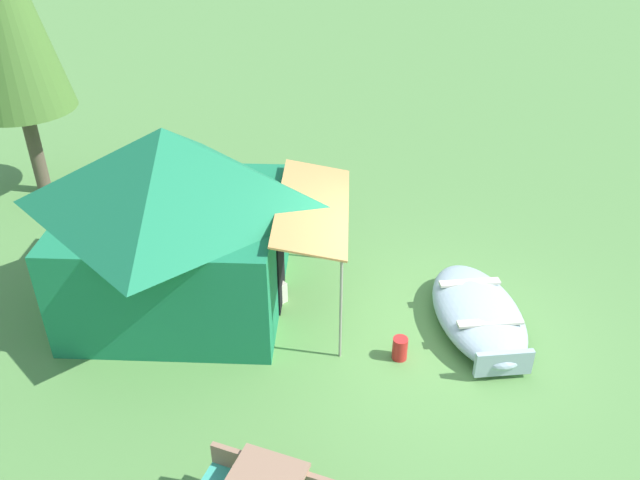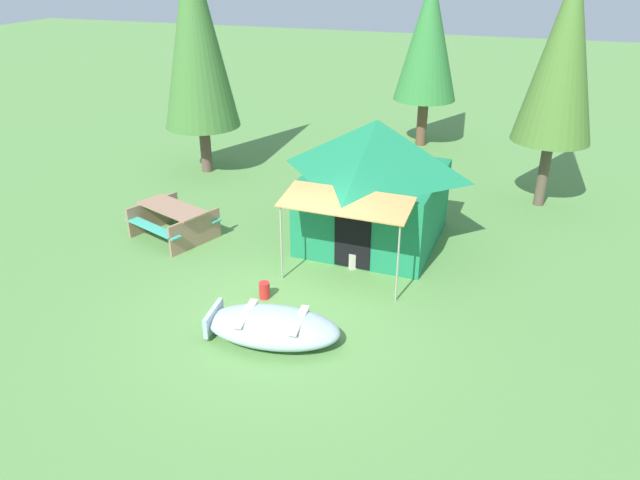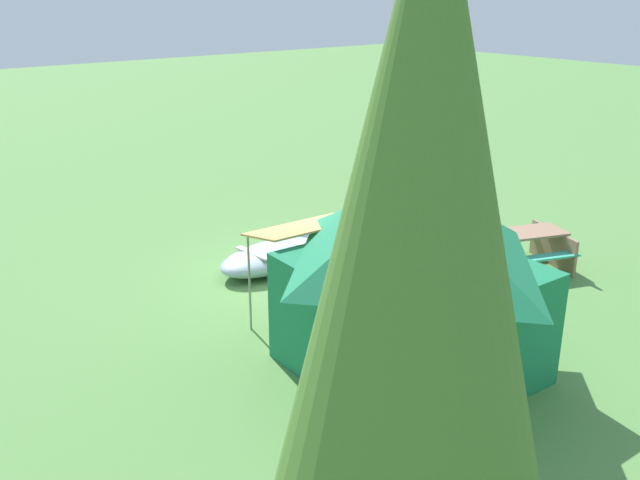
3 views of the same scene
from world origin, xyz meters
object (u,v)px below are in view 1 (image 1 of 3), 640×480
Objects in this scene: canvas_cabin_tent at (174,217)px; fuel_can at (400,348)px; cooler_box at (269,291)px; beached_rowboat at (478,313)px.

canvas_cabin_tent is 3.60m from fuel_can.
cooler_box is 1.36× the size of fuel_can.
canvas_cabin_tent is (0.65, 4.27, 1.18)m from beached_rowboat.
fuel_can is (-1.29, -1.83, -0.00)m from cooler_box.
beached_rowboat is 5.44× the size of cooler_box.
beached_rowboat is at bearing -101.96° from cooler_box.
fuel_can is at bearing -125.07° from cooler_box.
beached_rowboat is 0.58× the size of canvas_cabin_tent.
beached_rowboat is at bearing -60.77° from fuel_can.
fuel_can is at bearing -112.70° from canvas_cabin_tent.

